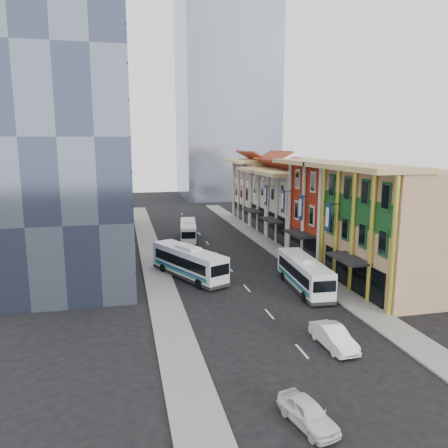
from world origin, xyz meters
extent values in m
plane|color=black|center=(0.00, 0.00, 0.00)|extent=(200.00, 200.00, 0.00)
cube|color=slate|center=(8.50, 22.00, 0.07)|extent=(3.00, 90.00, 0.15)
cube|color=slate|center=(-8.50, 22.00, 0.07)|extent=(3.00, 90.00, 0.15)
cube|color=tan|center=(14.00, 5.00, 6.00)|extent=(8.00, 14.00, 12.00)
cube|color=#B02C13|center=(14.00, 17.00, 6.00)|extent=(8.00, 10.00, 12.00)
cube|color=beige|center=(14.00, 26.50, 5.00)|extent=(8.00, 9.00, 10.00)
cube|color=beige|center=(14.00, 35.50, 5.00)|extent=(8.00, 9.00, 10.00)
cube|color=beige|center=(14.00, 46.00, 5.50)|extent=(8.00, 12.00, 11.00)
cube|color=#3B445D|center=(-17.00, 19.00, 15.00)|extent=(12.00, 26.00, 30.00)
cube|color=gray|center=(-16.00, 42.00, 7.00)|extent=(10.00, 18.00, 14.00)
imported|color=silver|center=(-2.98, -13.68, 0.68)|extent=(2.48, 4.24, 1.35)
imported|color=white|center=(2.45, -5.87, 0.77)|extent=(1.89, 4.75, 1.54)
camera|label=1|loc=(-11.89, -32.63, 14.44)|focal=35.00mm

